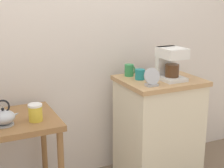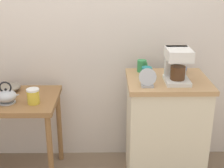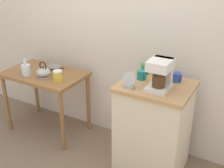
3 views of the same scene
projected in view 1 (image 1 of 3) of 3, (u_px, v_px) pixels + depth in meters
back_wall at (80, 15)px, 2.75m from camera, size 4.40×0.10×2.80m
kitchen_counter at (158, 130)px, 2.85m from camera, size 0.63×0.55×0.90m
teakettle at (4, 117)px, 2.19m from camera, size 0.19×0.15×0.18m
canister_enamel at (35, 113)px, 2.27m from camera, size 0.10×0.10×0.12m
coffee_maker at (170, 62)px, 2.67m from camera, size 0.18×0.22×0.26m
mug_tall_green at (129, 70)px, 2.81m from camera, size 0.08×0.08×0.10m
mug_dark_teal at (140, 74)px, 2.69m from camera, size 0.08×0.08×0.08m
mug_blue at (163, 68)px, 2.91m from camera, size 0.08×0.08×0.08m
table_clock at (152, 78)px, 2.50m from camera, size 0.13×0.06×0.14m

